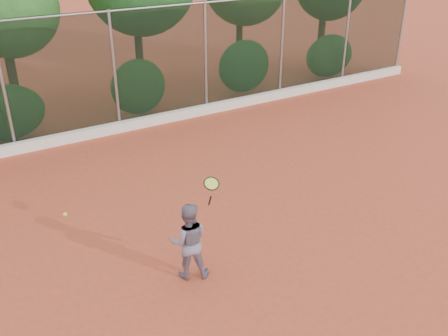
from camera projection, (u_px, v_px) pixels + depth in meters
ground at (251, 245)px, 9.72m from camera, size 80.00×80.00×0.00m
concrete_curb at (122, 127)px, 14.85m from camera, size 24.00×0.20×0.30m
tennis_player at (188, 241)px, 8.58m from camera, size 0.87×0.79×1.44m
chainlink_fence at (114, 69)px, 14.22m from camera, size 24.09×0.09×3.50m
tennis_racket at (211, 186)px, 8.11m from camera, size 0.32×0.30×0.55m
tennis_ball_in_flight at (65, 214)px, 7.13m from camera, size 0.06×0.06×0.06m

